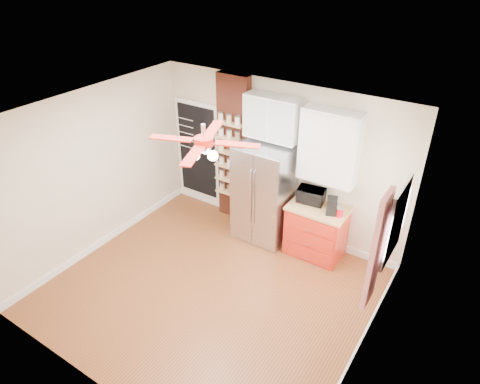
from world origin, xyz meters
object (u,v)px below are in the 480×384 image
Objects in this scene: ceiling_fan at (204,142)px; canister_left at (340,212)px; red_cabinet at (316,230)px; coffee_maker at (332,206)px; fridge at (264,193)px; pantry_jar_oats at (221,147)px; toaster_oven at (311,195)px.

ceiling_fan is 2.52m from canister_left.
coffee_maker is at bearing -12.93° from red_cabinet.
red_cabinet is 6.62× the size of canister_left.
coffee_maker is 0.15m from canister_left.
fridge is 1.11m from pantry_jar_oats.
ceiling_fan is 12.01× the size of pantry_jar_oats.
toaster_oven is at bearing 0.19° from pantry_jar_oats.
pantry_jar_oats is (-1.93, 0.07, 0.98)m from red_cabinet.
toaster_oven is 1.63× the size of coffee_maker.
coffee_maker reaches higher than toaster_oven.
pantry_jar_oats reaches higher than canister_left.
pantry_jar_oats is at bearing 172.60° from fridge.
red_cabinet is 0.64m from canister_left.
fridge is 15.01× the size of pantry_jar_oats.
ceiling_fan reaches higher than red_cabinet.
red_cabinet is 0.60m from toaster_oven.
toaster_oven is (0.79, 0.13, 0.14)m from fridge.
red_cabinet is (0.97, 0.05, -0.42)m from fridge.
ceiling_fan is at bearing -128.38° from canister_left.
coffee_maker is 1.85× the size of canister_left.
ceiling_fan is at bearing -88.24° from fridge.
fridge is 1.86× the size of red_cabinet.
canister_left is (0.55, -0.14, -0.05)m from toaster_oven.
toaster_oven is 0.57m from canister_left.
toaster_oven is (0.74, 1.76, -1.41)m from ceiling_fan.
fridge is 12.32× the size of canister_left.
fridge reaches higher than toaster_oven.
fridge is at bearing -7.40° from pantry_jar_oats.
canister_left is (0.14, -0.01, -0.06)m from coffee_maker.
fridge reaches higher than canister_left.
red_cabinet is 8.06× the size of pantry_jar_oats.
red_cabinet is 2.16m from pantry_jar_oats.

